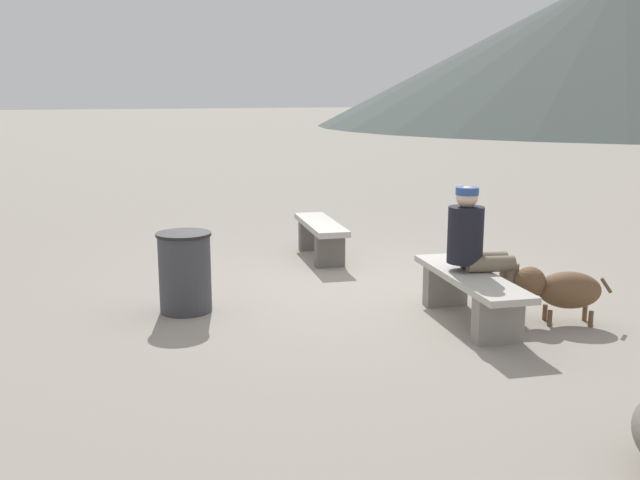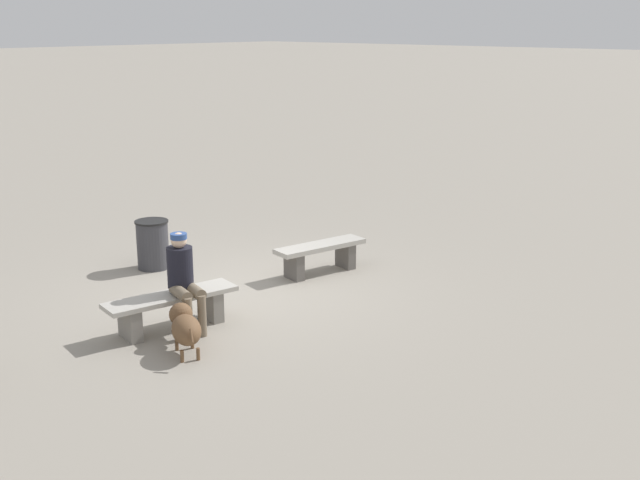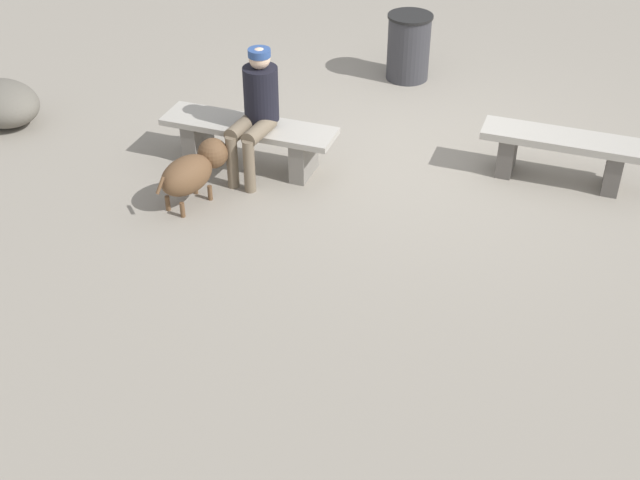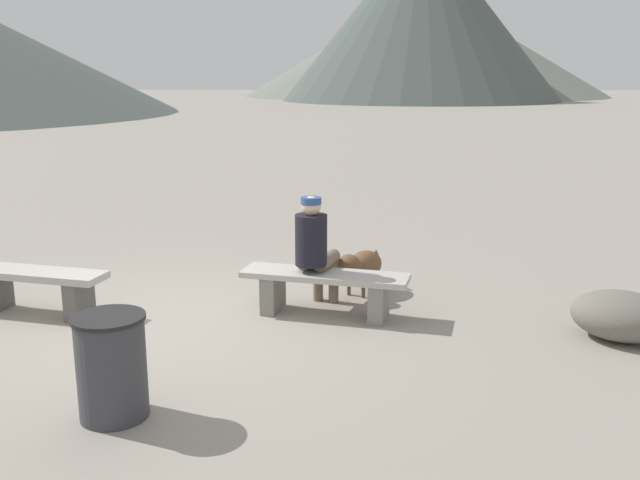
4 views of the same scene
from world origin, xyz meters
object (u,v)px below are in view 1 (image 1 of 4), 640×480
(bench_right, at_px, (470,290))
(dog, at_px, (559,288))
(bench_left, at_px, (321,233))
(trash_bin, at_px, (185,272))
(seated_person, at_px, (475,243))

(bench_right, bearing_deg, dog, 74.84)
(bench_left, bearing_deg, trash_bin, -42.30)
(bench_right, height_order, seated_person, seated_person)
(bench_left, bearing_deg, seated_person, 16.78)
(bench_left, xyz_separation_m, dog, (3.38, 0.86, 0.01))
(dog, distance_m, trash_bin, 3.53)
(trash_bin, bearing_deg, dog, 59.24)
(bench_left, xyz_separation_m, bench_right, (3.02, 0.13, -0.01))
(trash_bin, bearing_deg, seated_person, 61.45)
(trash_bin, bearing_deg, bench_left, 126.00)
(bench_left, height_order, trash_bin, trash_bin)
(dog, bearing_deg, seated_person, -9.87)
(bench_left, distance_m, dog, 3.49)
(bench_right, xyz_separation_m, dog, (0.37, 0.73, 0.02))
(bench_left, relative_size, seated_person, 1.26)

